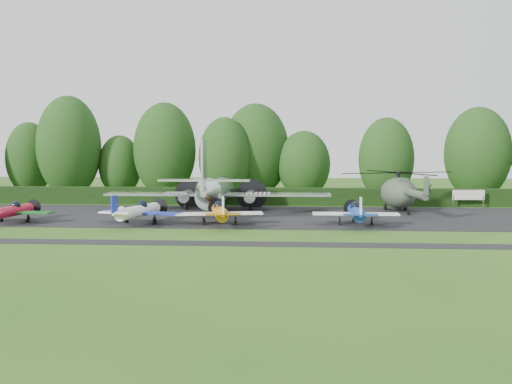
# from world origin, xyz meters

# --- Properties ---
(ground) EXTENTS (160.00, 160.00, 0.00)m
(ground) POSITION_xyz_m (0.00, 0.00, 0.00)
(ground) COLOR #2C5919
(ground) RESTS_ON ground
(apron) EXTENTS (70.00, 18.00, 0.01)m
(apron) POSITION_xyz_m (0.00, 10.00, 0.00)
(apron) COLOR black
(apron) RESTS_ON ground
(taxiway_verge) EXTENTS (70.00, 2.00, 0.00)m
(taxiway_verge) POSITION_xyz_m (0.00, -6.00, 0.00)
(taxiway_verge) COLOR black
(taxiway_verge) RESTS_ON ground
(hedgerow) EXTENTS (90.00, 1.60, 2.00)m
(hedgerow) POSITION_xyz_m (0.00, 21.00, 0.00)
(hedgerow) COLOR black
(hedgerow) RESTS_ON ground
(transport_plane) EXTENTS (23.86, 18.30, 7.65)m
(transport_plane) POSITION_xyz_m (-0.16, 13.36, 2.13)
(transport_plane) COLOR silver
(transport_plane) RESTS_ON ground
(light_plane_red) EXTENTS (6.91, 7.27, 2.66)m
(light_plane_red) POSITION_xyz_m (-16.96, 3.45, 1.11)
(light_plane_red) COLOR #BA112D
(light_plane_red) RESTS_ON ground
(light_plane_white) EXTENTS (7.53, 7.92, 2.89)m
(light_plane_white) POSITION_xyz_m (-5.50, 3.20, 1.20)
(light_plane_white) COLOR white
(light_plane_white) RESTS_ON ground
(light_plane_orange) EXTENTS (7.50, 7.89, 2.88)m
(light_plane_orange) POSITION_xyz_m (1.64, 2.97, 1.20)
(light_plane_orange) COLOR #BE760B
(light_plane_orange) RESTS_ON ground
(light_plane_blue) EXTENTS (7.37, 7.75, 2.83)m
(light_plane_blue) POSITION_xyz_m (13.28, 3.67, 1.18)
(light_plane_blue) COLOR #1A409D
(light_plane_blue) RESTS_ON ground
(helicopter) EXTENTS (13.01, 15.23, 4.19)m
(helicopter) POSITION_xyz_m (18.85, 15.19, 2.25)
(helicopter) COLOR #3C4837
(helicopter) RESTS_ON ground
(sign_board) EXTENTS (3.53, 0.13, 1.99)m
(sign_board) POSITION_xyz_m (27.30, 19.42, 1.34)
(sign_board) COLOR #3F3326
(sign_board) RESTS_ON ground
(tree_0) EXTENTS (8.33, 8.33, 12.71)m
(tree_0) POSITION_xyz_m (-9.45, 30.53, 6.35)
(tree_0) COLOR black
(tree_0) RESTS_ON ground
(tree_1) EXTENTS (7.01, 7.01, 8.90)m
(tree_1) POSITION_xyz_m (9.19, 30.82, 4.44)
(tree_1) COLOR black
(tree_1) RESTS_ON ground
(tree_2) EXTENTS (6.94, 6.94, 10.48)m
(tree_2) POSITION_xyz_m (19.51, 27.87, 5.23)
(tree_2) COLOR black
(tree_2) RESTS_ON ground
(tree_4) EXTENTS (5.84, 5.84, 8.37)m
(tree_4) POSITION_xyz_m (-16.16, 32.17, 4.17)
(tree_4) COLOR black
(tree_4) RESTS_ON ground
(tree_6) EXTENTS (6.42, 6.42, 10.25)m
(tree_6) POSITION_xyz_m (-29.22, 32.57, 5.11)
(tree_6) COLOR black
(tree_6) RESTS_ON ground
(tree_7) EXTENTS (8.33, 8.33, 11.88)m
(tree_7) POSITION_xyz_m (31.42, 29.96, 5.93)
(tree_7) COLOR black
(tree_7) RESTS_ON ground
(tree_8) EXTENTS (9.04, 9.04, 12.66)m
(tree_8) POSITION_xyz_m (2.66, 32.42, 6.32)
(tree_8) COLOR black
(tree_8) RESTS_ON ground
(tree_9) EXTENTS (6.82, 6.82, 10.64)m
(tree_9) POSITION_xyz_m (-1.14, 28.71, 5.31)
(tree_9) COLOR black
(tree_9) RESTS_ON ground
(tree_10) EXTENTS (8.49, 8.49, 13.63)m
(tree_10) POSITION_xyz_m (-22.41, 29.90, 6.80)
(tree_10) COLOR black
(tree_10) RESTS_ON ground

